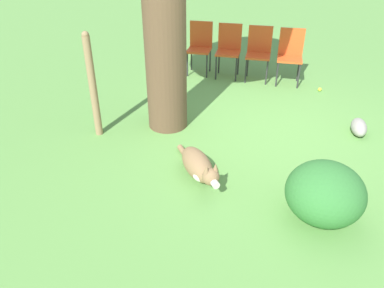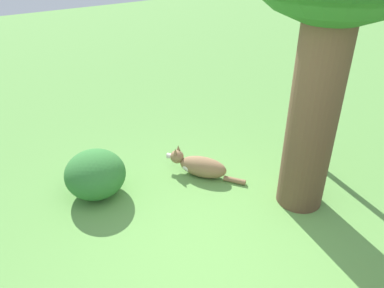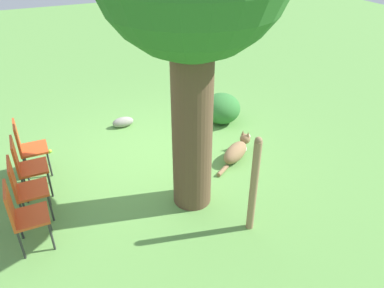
% 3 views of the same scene
% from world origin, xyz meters
% --- Properties ---
extents(ground_plane, '(30.00, 30.00, 0.00)m').
position_xyz_m(ground_plane, '(0.00, 0.00, 0.00)').
color(ground_plane, '#609947').
extents(dog, '(1.01, 0.73, 0.39)m').
position_xyz_m(dog, '(-1.25, 0.51, 0.15)').
color(dog, olive).
rests_on(dog, ground_plane).
extents(fence_post, '(0.10, 0.10, 1.45)m').
position_xyz_m(fence_post, '(-0.53, 2.12, 0.73)').
color(fence_post, '#937551').
rests_on(fence_post, ground_plane).
extents(low_shrub, '(0.78, 0.78, 0.62)m').
position_xyz_m(low_shrub, '(-1.66, -0.84, 0.31)').
color(low_shrub, '#337533').
rests_on(low_shrub, ground_plane).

